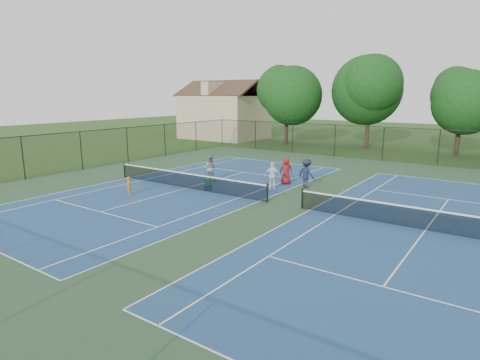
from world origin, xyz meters
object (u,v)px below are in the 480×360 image
Objects in this scene: ball_hopper at (208,182)px; clapboard_house at (224,115)px; tree_back_c at (462,98)px; ball_crate at (208,187)px; bystander_c at (286,171)px; tree_back_b at (370,87)px; tree_back_a at (287,92)px; bystander_b at (306,173)px; instructor at (210,168)px; child_player at (129,186)px; bystander_a at (273,176)px.

clapboard_house is at bearing 125.28° from ball_hopper.
tree_back_c is 0.78× the size of clapboard_house.
bystander_c is at bearing 53.63° from ball_crate.
tree_back_b is 1.19× the size of tree_back_c.
tree_back_a is 0.91× the size of tree_back_b.
tree_back_c is at bearing 0.00° from clapboard_house.
ball_crate is (-4.71, -4.04, -0.77)m from bystander_b.
ball_hopper is at bearing -54.72° from clapboard_house.
tree_back_a is at bearing -95.98° from instructor.
child_player is (-13.60, -28.25, -4.93)m from tree_back_c.
bystander_c is at bearing 6.36° from bystander_b.
tree_back_b is 19.35m from clapboard_house.
tree_back_a reaches higher than tree_back_c.
bystander_b is at bearing -105.97° from tree_back_c.
tree_back_b reaches higher than bystander_c.
tree_back_b is at bearing 12.53° from tree_back_a.
tree_back_c is at bearing 66.70° from ball_hopper.
tree_back_b is 9.12m from tree_back_c.
child_player is (14.40, -28.25, -2.54)m from clapboard_house.
tree_back_a is 18.04m from tree_back_c.
ball_hopper is at bearing 72.68° from child_player.
bystander_b reaches higher than bystander_a.
clapboard_house is at bearing -180.00° from tree_back_c.
bystander_b is at bearing -158.80° from bystander_a.
ball_hopper is at bearing -72.58° from tree_back_a.
tree_back_b reaches higher than ball_crate.
tree_back_a is 10.47m from clapboard_house.
bystander_b is 4.69× the size of ball_crate.
ball_hopper is (-3.14, -2.53, -0.34)m from bystander_a.
clapboard_house is 6.06× the size of bystander_c.
tree_back_a reaches higher than child_player.
clapboard_house reaches higher than ball_hopper.
bystander_a is (20.55, -22.07, -2.24)m from clapboard_house.
instructor is at bearing -118.59° from tree_back_c.
bystander_c reaches higher than ball_crate.
clapboard_house is at bearing -75.94° from instructor.
ball_crate is (-3.14, -2.53, -0.69)m from bystander_a.
tree_back_b is 22.51m from bystander_b.
bystander_a is at bearing 67.28° from child_player.
tree_back_b is 26.36m from ball_hopper.
bystander_c reaches higher than bystander_a.
tree_back_c is 23.75m from bystander_a.
tree_back_c is at bearing -139.70° from instructor.
clapboard_house is 27.50m from instructor.
clapboard_house is 30.25m from ball_hopper.
clapboard_house is (-28.00, -0.00, -2.39)m from tree_back_c.
tree_back_c is (18.00, 1.00, -0.56)m from tree_back_a.
tree_back_c is 25.93m from instructor.
tree_back_b is at bearing 3.01° from clapboard_house.
bystander_b is 6.22m from ball_hopper.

